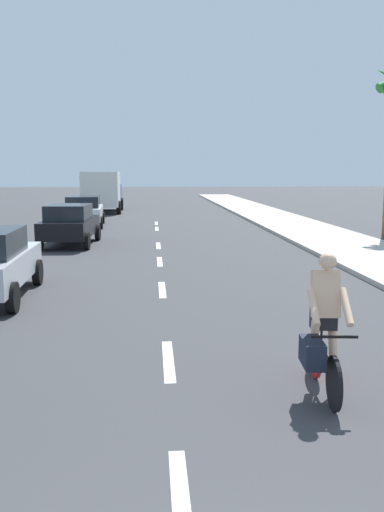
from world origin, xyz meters
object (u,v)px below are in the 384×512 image
object	(u,v)px
delivery_truck	(102,191)
parked_car_white	(84,210)
cyclist	(322,331)
parked_car_black	(70,223)

from	to	relation	value
delivery_truck	parked_car_white	bearing A→B (deg)	-91.29
parked_car_white	delivery_truck	xyz separation A→B (m)	(0.08, 9.81, 0.66)
delivery_truck	cyclist	bearing A→B (deg)	-80.78
cyclist	parked_car_black	world-z (taller)	cyclist
parked_car_black	parked_car_white	xyz separation A→B (m)	(-0.36, 7.22, 0.00)
cyclist	delivery_truck	bearing A→B (deg)	-74.83
cyclist	delivery_truck	xyz separation A→B (m)	(-5.57, 31.56, 0.67)
cyclist	parked_car_white	size ratio (longest dim) A/B	0.41
cyclist	parked_car_black	size ratio (longest dim) A/B	0.44
cyclist	parked_car_black	bearing A→B (deg)	-64.81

